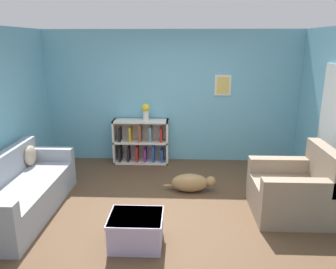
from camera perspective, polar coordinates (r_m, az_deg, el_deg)
The scene contains 8 objects.
ground_plane at distance 4.86m, azimuth -0.19°, elevation -13.31°, with size 14.00×14.00×0.00m, color brown.
wall_back at distance 6.58m, azimuth 0.66°, elevation 6.53°, with size 5.60×0.13×2.60m.
couch at distance 5.14m, azimuth -24.30°, elevation -9.25°, with size 0.81×2.09×0.84m.
bookshelf at distance 6.61m, azimuth -4.66°, elevation -1.32°, with size 1.10×0.34×0.88m.
recliner_chair at distance 5.00m, azimuth 21.23°, elevation -9.15°, with size 1.03×0.99×0.99m.
coffee_table at distance 4.10m, azimuth -5.57°, elevation -16.09°, with size 0.64×0.53×0.38m.
dog at distance 5.41m, azimuth 4.08°, elevation -8.37°, with size 0.87×0.27×0.30m.
vase at distance 6.42m, azimuth -3.90°, elevation 4.12°, with size 0.16×0.16×0.33m.
Camera 1 is at (0.18, -4.24, 2.37)m, focal length 35.00 mm.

